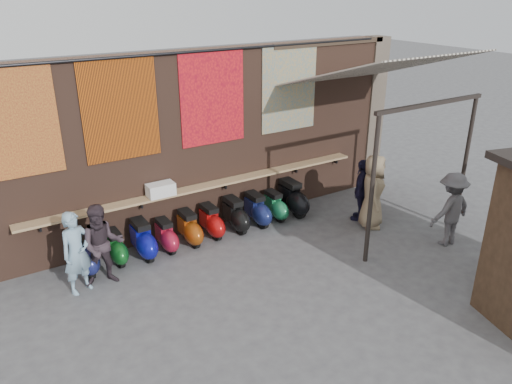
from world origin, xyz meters
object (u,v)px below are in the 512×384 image
Objects in this scene: scooter_stool_2 at (143,240)px; scooter_stool_8 at (275,206)px; scooter_stool_1 at (116,248)px; diner_left at (77,253)px; diner_right at (103,245)px; scooter_stool_6 at (235,215)px; scooter_stool_7 at (257,210)px; scooter_stool_4 at (189,228)px; shopper_tan at (373,192)px; scooter_stool_5 at (211,222)px; shelf_box at (161,190)px; shopper_navy at (362,190)px; scooter_stool_0 at (85,254)px; scooter_stool_3 at (166,236)px; shopper_grey at (451,209)px; scooter_stool_9 at (292,198)px.

scooter_stool_8 is (3.31, 0.05, -0.05)m from scooter_stool_2.
scooter_stool_1 is 0.45× the size of diner_left.
diner_right is at bearing -148.90° from scooter_stool_2.
scooter_stool_1 is 0.44× the size of diner_right.
scooter_stool_6 is 1.11m from scooter_stool_8.
diner_left is (-4.19, -0.60, 0.42)m from scooter_stool_7.
scooter_stool_7 is (3.33, -0.04, 0.04)m from scooter_stool_1.
scooter_stool_4 is 0.44× the size of shopper_tan.
scooter_stool_6 is at bearing -0.71° from scooter_stool_1.
shopper_tan reaches higher than scooter_stool_5.
diner_right is (-3.15, -0.61, 0.42)m from scooter_stool_6.
shelf_box is 0.69× the size of scooter_stool_2.
scooter_stool_5 is at bearing 176.43° from scooter_stool_6.
shelf_box is 0.38× the size of shopper_navy.
shelf_box is at bearing 12.83° from scooter_stool_1.
diner_left is at bearing -169.33° from diner_right.
scooter_stool_2 is at bearing 1.46° from diner_left.
diner_left is (-4.72, -0.62, 0.45)m from scooter_stool_8.
scooter_stool_0 is 0.62m from scooter_stool_1.
scooter_stool_6 is (1.15, 0.02, 0.02)m from scooter_stool_4.
shopper_grey reaches higher than scooter_stool_3.
diner_right is at bearing -149.68° from shelf_box.
scooter_stool_5 is at bearing -34.48° from shopper_grey.
scooter_stool_4 reaches higher than scooter_stool_1.
scooter_stool_2 is 2.78m from scooter_stool_7.
diner_left is at bearing -155.80° from shelf_box.
diner_right is 6.00m from shopper_navy.
shopper_grey is (6.95, -2.98, 0.42)m from scooter_stool_0.
shelf_box is 0.36× the size of diner_left.
scooter_stool_8 is at bearing 0.87° from scooter_stool_4.
shelf_box reaches higher than scooter_stool_6.
scooter_stool_1 is 0.86× the size of scooter_stool_2.
scooter_stool_4 is 4.23m from shopper_tan.
scooter_stool_9 is 0.59× the size of shopper_navy.
shopper_tan is at bearing -20.52° from scooter_stool_4.
shopper_grey is (6.34, -3.02, 0.48)m from scooter_stool_1.
scooter_stool_2 is 5.15m from shopper_navy.
shopper_tan reaches higher than diner_right.
scooter_stool_5 is (2.16, 0.00, 0.02)m from scooter_stool_1.
scooter_stool_2 reaches higher than scooter_stool_4.
scooter_stool_4 is at bearing 1.36° from scooter_stool_3.
scooter_stool_0 is 6.30m from shopper_navy.
scooter_stool_4 reaches higher than scooter_stool_8.
shopper_navy reaches higher than scooter_stool_3.
scooter_stool_8 is at bearing -179.58° from scooter_stool_9.
scooter_stool_3 is 0.47× the size of shopper_navy.
scooter_stool_3 is (0.51, 0.01, -0.06)m from scooter_stool_2.
scooter_stool_0 is 0.55× the size of shopper_navy.
shopper_tan is at bearing -28.41° from diner_left.
shopper_tan is at bearing -16.25° from scooter_stool_2.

